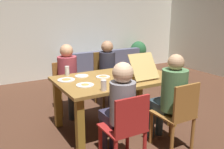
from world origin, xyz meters
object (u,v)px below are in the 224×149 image
at_px(person_1, 109,68).
at_px(person_3, 69,74).
at_px(plate_1, 66,80).
at_px(potted_plant, 138,53).
at_px(drinking_glass_2, 67,71).
at_px(couch, 100,68).
at_px(drinking_glass_0, 153,72).
at_px(drinking_glass_1, 104,85).
at_px(plate_3, 82,76).
at_px(chair_0, 126,129).
at_px(chair_2, 178,114).
at_px(pizza_box_0, 134,72).
at_px(plate_2, 85,85).
at_px(dining_table, 115,85).
at_px(plate_0, 103,77).
at_px(person_0, 119,105).
at_px(chair_1, 105,77).
at_px(chair_3, 67,84).
at_px(person_2, 170,93).

xyz_separation_m(person_1, person_3, (-0.75, 0.02, -0.01)).
relative_size(person_1, plate_1, 4.86).
bearing_deg(potted_plant, drinking_glass_2, -141.74).
height_order(plate_1, couch, plate_1).
bearing_deg(drinking_glass_0, drinking_glass_1, -164.39).
distance_m(plate_3, drinking_glass_2, 0.24).
height_order(chair_0, chair_2, chair_2).
bearing_deg(plate_3, pizza_box_0, -24.93).
height_order(plate_1, plate_2, same).
height_order(dining_table, chair_2, chair_2).
height_order(chair_0, plate_0, chair_0).
xyz_separation_m(dining_table, plate_1, (-0.67, 0.22, 0.13)).
bearing_deg(person_3, person_0, -90.00).
height_order(dining_table, plate_3, plate_3).
height_order(plate_0, plate_2, same).
relative_size(dining_table, plate_1, 6.89).
bearing_deg(pizza_box_0, plate_0, 163.80).
bearing_deg(chair_0, drinking_glass_1, 91.87).
relative_size(chair_0, plate_2, 3.72).
height_order(dining_table, chair_1, chair_1).
bearing_deg(drinking_glass_2, pizza_box_0, -28.94).
height_order(drinking_glass_0, couch, drinking_glass_0).
height_order(chair_2, drinking_glass_2, drinking_glass_2).
xyz_separation_m(chair_3, plate_3, (0.01, -0.68, 0.30)).
bearing_deg(chair_2, potted_plant, 61.01).
bearing_deg(plate_1, pizza_box_0, -14.04).
bearing_deg(chair_0, person_2, 10.44).
xyz_separation_m(person_3, pizza_box_0, (0.71, -0.86, 0.13)).
distance_m(dining_table, pizza_box_0, 0.35).
relative_size(person_3, plate_3, 5.91).
distance_m(dining_table, chair_3, 1.08).
height_order(chair_1, chair_2, chair_1).
height_order(chair_0, drinking_glass_0, drinking_glass_0).
bearing_deg(drinking_glass_0, chair_0, -141.58).
bearing_deg(drinking_glass_1, drinking_glass_2, 99.00).
height_order(person_2, couch, person_2).
xyz_separation_m(chair_2, plate_3, (-0.74, 1.25, 0.30)).
relative_size(person_3, couch, 0.65).
height_order(person_0, plate_3, person_0).
height_order(dining_table, chair_3, chair_3).
relative_size(plate_0, plate_3, 1.04).
bearing_deg(person_1, drinking_glass_0, -77.71).
relative_size(person_0, chair_3, 1.42).
xyz_separation_m(plate_0, couch, (1.18, 2.40, -0.51)).
distance_m(chair_2, couch, 3.53).
bearing_deg(plate_2, dining_table, 14.28).
bearing_deg(chair_0, person_0, 90.00).
bearing_deg(drinking_glass_1, chair_1, 61.27).
xyz_separation_m(plate_0, drinking_glass_2, (-0.42, 0.35, 0.06)).
relative_size(person_3, plate_0, 5.71).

